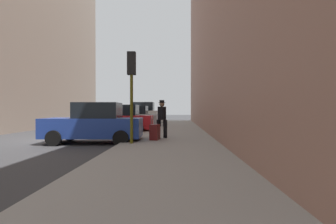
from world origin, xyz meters
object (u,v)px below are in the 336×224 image
Objects in this scene: traffic_light at (132,77)px; pedestrian_with_fedora at (162,117)px; fire_hydrant at (149,125)px; parked_silver_sedan at (134,117)px; rolling_suitcase at (155,132)px; parked_red_hatchback at (120,119)px; pedestrian_in_red_jacket at (162,114)px; parked_blue_sedan at (95,124)px; parked_white_van at (142,114)px.

traffic_light is 2.83m from pedestrian_with_fedora.
parked_silver_sedan is at bearing 110.39° from fire_hydrant.
rolling_suitcase is at bearing 57.55° from traffic_light.
pedestrian_with_fedora reaches higher than fire_hydrant.
pedestrian_in_red_jacket reaches higher than parked_red_hatchback.
traffic_light reaches higher than parked_silver_sedan.
pedestrian_with_fedora is (2.93, 0.87, 0.29)m from parked_blue_sedan.
parked_blue_sedan is 1.02× the size of parked_red_hatchback.
parked_red_hatchback is at bearing 106.03° from traffic_light.
parked_red_hatchback is 1.89m from fire_hydrant.
parked_red_hatchback is 5.29m from pedestrian_with_fedora.
parked_blue_sedan is 2.40× the size of pedestrian_with_fedora.
parked_white_van is at bearing 99.58° from rolling_suitcase.
pedestrian_in_red_jacket is (2.45, -6.65, 0.07)m from parked_white_van.
traffic_light reaches higher than rolling_suitcase.
pedestrian_in_red_jacket is at bearing -28.60° from parked_silver_sedan.
parked_red_hatchback is at bearing -90.00° from parked_white_van.
parked_blue_sedan is 3.07m from pedestrian_with_fedora.
fire_hydrant is 0.40× the size of pedestrian_with_fedora.
pedestrian_with_fedora reaches higher than parked_red_hatchback.
parked_red_hatchback is at bearing -90.00° from parked_silver_sedan.
parked_silver_sedan is at bearing 90.00° from parked_blue_sedan.
parked_red_hatchback is 0.91× the size of parked_white_van.
rolling_suitcase is at bearing -75.71° from parked_silver_sedan.
parked_silver_sedan is 12.03m from traffic_light.
parked_red_hatchback is 5.97× the size of fire_hydrant.
parked_white_van is (-0.00, 5.32, 0.18)m from parked_silver_sedan.
traffic_light reaches higher than parked_white_van.
parked_white_van reaches higher than pedestrian_with_fedora.
traffic_light reaches higher than fire_hydrant.
parked_red_hatchback is 4.04× the size of rolling_suitcase.
pedestrian_in_red_jacket is (2.45, 3.94, 0.26)m from parked_red_hatchback.
parked_silver_sedan is 5.19m from fire_hydrant.
parked_white_van is at bearing 90.00° from parked_silver_sedan.
traffic_light is (1.85, -1.19, 1.91)m from parked_blue_sedan.
pedestrian_in_red_jacket is (-0.48, 8.34, -0.03)m from pedestrian_with_fedora.
pedestrian_in_red_jacket reaches higher than rolling_suitcase.
parked_blue_sedan reaches higher than rolling_suitcase.
pedestrian_with_fedora is at bearing -86.71° from pedestrian_in_red_jacket.
parked_blue_sedan is at bearing -163.46° from pedestrian_with_fedora.
traffic_light is (1.85, -11.73, 1.91)m from parked_silver_sedan.
parked_white_van reaches higher than rolling_suitcase.
parked_blue_sedan is 2.49× the size of pedestrian_in_red_jacket.
parked_blue_sedan is at bearing -178.15° from rolling_suitcase.
parked_blue_sedan is 1.18× the size of traffic_light.
parked_silver_sedan is 5.32m from parked_white_van.
parked_blue_sedan is at bearing -104.89° from pedestrian_in_red_jacket.
parked_red_hatchback is 5.28m from parked_silver_sedan.
pedestrian_in_red_jacket is at bearing 79.62° from fire_hydrant.
parked_silver_sedan is (0.00, 10.54, 0.00)m from parked_blue_sedan.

